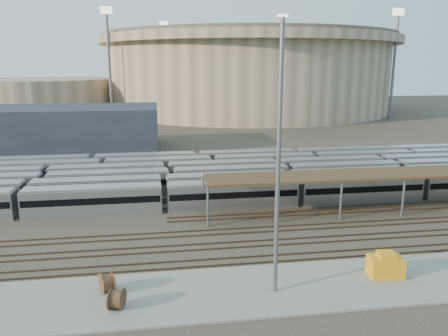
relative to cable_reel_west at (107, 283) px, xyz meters
name	(u,v)px	position (x,y,z in m)	size (l,w,h in m)	color
ground	(274,227)	(18.47, 13.68, -1.07)	(420.00, 420.00, 0.00)	#383026
apron	(262,289)	(13.47, -1.32, -0.97)	(50.00, 9.00, 0.20)	gray
subway_trains	(258,175)	(20.60, 32.18, 0.73)	(125.60, 23.90, 3.60)	#B2B1B6
inspection_shed	(423,173)	(40.47, 17.68, 3.91)	(60.30, 6.00, 5.30)	#5E5E63
empty_tracks	(285,242)	(18.47, 8.68, -0.98)	(170.00, 9.62, 0.18)	#4C3323
stadium	(248,71)	(43.47, 153.68, 15.40)	(124.00, 124.00, 32.50)	tan
secondary_arena	(37,97)	(-41.53, 143.68, 5.93)	(56.00, 56.00, 14.00)	tan
service_building	(66,129)	(-16.53, 68.68, 3.93)	(42.00, 20.00, 10.00)	#1E232D
floodlight_0	(109,61)	(-11.53, 123.68, 19.58)	(4.00, 1.00, 38.40)	#5E5E63
floodlight_2	(394,61)	(88.47, 113.68, 19.58)	(4.00, 1.00, 38.40)	#5E5E63
floodlight_3	(165,62)	(8.47, 173.68, 19.58)	(4.00, 1.00, 38.40)	#5E5E63
cable_reel_west	(107,283)	(0.00, 0.00, 0.00)	(1.75, 1.75, 0.97)	#523420
cable_reel_east	(117,299)	(1.05, -2.82, -0.01)	(1.72, 1.72, 0.96)	#523420
yard_light_pole	(278,162)	(14.44, -1.91, 10.70)	(0.82, 0.36, 22.98)	#5E5E63
yellow_equipment	(385,267)	(25.33, -0.79, 0.09)	(3.07, 1.92, 1.92)	orange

